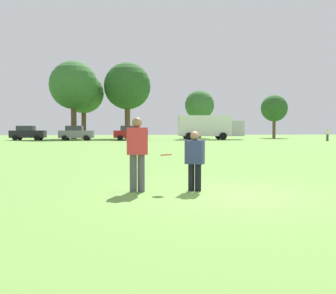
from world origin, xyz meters
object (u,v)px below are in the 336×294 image
parked_car_mid_left (28,133)px  box_truck (209,126)px  bystander_sideline_watcher (327,133)px  player_defender (195,158)px  traffic_cone (200,156)px  player_thrower (137,150)px  frisbee (166,155)px  parked_car_mid_right (130,133)px  parked_car_center (76,133)px

parked_car_mid_left → box_truck: bearing=0.2°
parked_car_mid_left → bystander_sideline_watcher: size_ratio=2.70×
player_defender → traffic_cone: size_ratio=3.05×
player_thrower → frisbee: 0.71m
frisbee → parked_car_mid_left: size_ratio=0.06×
traffic_cone → parked_car_mid_right: bearing=94.2°
box_truck → bystander_sideline_watcher: 14.59m
frisbee → parked_car_center: (-6.33, 41.11, 0.02)m
bystander_sideline_watcher → player_defender: bearing=-122.9°
parked_car_mid_left → parked_car_mid_right: bearing=-8.0°
player_thrower → bystander_sideline_watcher: size_ratio=1.14×
box_truck → bystander_sideline_watcher: (13.02, -6.53, -0.86)m
parked_car_mid_left → bystander_sideline_watcher: parked_car_mid_left is taller
frisbee → traffic_cone: 9.39m
player_thrower → parked_car_mid_right: 40.30m
player_thrower → player_defender: size_ratio=1.23×
player_thrower → traffic_cone: bearing=69.1°
parked_car_mid_right → traffic_cone: bearing=-85.8°
parked_car_mid_left → traffic_cone: bearing=-65.6°
player_defender → parked_car_mid_left: bearing=107.3°
player_thrower → frisbee: bearing=-10.6°
traffic_cone → parked_car_center: parked_car_center is taller
parked_car_mid_left → frisbee: bearing=-73.7°
player_thrower → parked_car_mid_left: bearing=105.5°
box_truck → player_defender: bearing=-103.4°
player_defender → traffic_cone: player_defender is taller
traffic_cone → box_truck: box_truck is taller
box_truck → parked_car_center: bearing=-176.0°
player_defender → parked_car_mid_left: (-13.09, 42.12, 0.11)m
player_defender → bystander_sideline_watcher: bystander_sideline_watcher is taller
bystander_sideline_watcher → parked_car_mid_left: bearing=169.9°
player_thrower → parked_car_center: (-5.64, 40.98, -0.09)m
player_defender → frisbee: size_ratio=5.37×
player_thrower → player_defender: (1.40, -0.04, -0.20)m
parked_car_mid_left → box_truck: 23.18m
frisbee → parked_car_mid_left: 43.99m
parked_car_mid_right → box_truck: bearing=10.2°
traffic_cone → bystander_sideline_watcher: (21.13, 26.79, 0.66)m
parked_car_center → box_truck: box_truck is taller
parked_car_center → bystander_sideline_watcher: bearing=-10.1°
frisbee → bystander_sideline_watcher: (23.82, 35.76, -0.01)m
parked_car_mid_left → box_truck: size_ratio=0.50×
parked_car_mid_left → bystander_sideline_watcher: (36.19, -6.45, -0.03)m
player_thrower → traffic_cone: player_thrower is taller
parked_car_mid_left → parked_car_center: bearing=-10.4°
frisbee → box_truck: box_truck is taller
box_truck → bystander_sideline_watcher: size_ratio=5.44×
parked_car_center → box_truck: 17.19m
parked_car_center → bystander_sideline_watcher: parked_car_center is taller
player_defender → parked_car_mid_left: 44.11m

